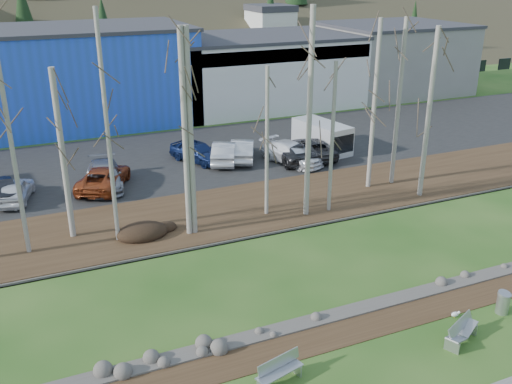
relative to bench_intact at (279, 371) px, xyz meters
name	(u,v)px	position (x,y,z in m)	size (l,w,h in m)	color
ground	(395,357)	(4.39, -0.53, -0.44)	(200.00, 200.00, 0.00)	#1E4A13
dirt_strip	(362,325)	(4.39, 1.57, -0.43)	(80.00, 1.80, 0.03)	#382616
near_bank_rocks	(349,313)	(4.39, 2.57, -0.44)	(80.00, 0.80, 0.50)	#47423D
river	(301,267)	(4.39, 6.67, -0.44)	(80.00, 8.00, 0.90)	#122130
far_bank_rocks	(265,232)	(4.39, 10.77, -0.44)	(80.00, 0.80, 0.46)	#47423D
far_bank	(242,209)	(4.39, 13.97, -0.37)	(80.00, 7.00, 0.15)	#382616
parking_lot	(188,157)	(4.39, 24.47, -0.37)	(80.00, 14.00, 0.14)	black
building_blue	(72,75)	(-1.61, 38.47, 3.71)	(20.40, 12.24, 8.30)	blue
building_white	(260,70)	(16.39, 38.45, 2.97)	(18.36, 12.24, 6.80)	silver
building_grey	(392,57)	(32.39, 38.47, 3.21)	(14.28, 12.24, 7.30)	slate
bench_intact	(279,371)	(0.00, 0.00, 0.00)	(1.85, 0.95, 0.89)	#A7A9AC
bench_damaged	(461,332)	(7.21, -0.72, -0.03)	(1.91, 1.28, 0.82)	#A7A9AC
litter_bin	(503,304)	(10.08, 0.06, -0.01)	(0.50, 0.50, 0.87)	#A7A9AC
seagull	(455,314)	(8.11, 0.55, -0.28)	(0.40, 0.21, 0.30)	gold
dirt_mound	(142,231)	(-1.74, 12.63, -0.04)	(2.64, 1.86, 0.52)	black
birch_1	(9,132)	(-7.21, 13.17, 5.72)	(0.22, 0.22, 12.03)	#A9A599
birch_2	(63,156)	(-5.01, 14.10, 4.03)	(0.30, 0.30, 8.64)	#A9A599
birch_3	(108,132)	(-2.95, 12.77, 5.38)	(0.21, 0.21, 11.35)	#A9A599
birch_4	(191,135)	(0.90, 12.01, 4.95)	(0.28, 0.28, 10.48)	#A9A599
birch_5	(267,143)	(5.34, 12.69, 3.83)	(0.21, 0.21, 8.24)	#A9A599
birch_6	(332,139)	(8.81, 11.73, 3.91)	(0.21, 0.21, 8.41)	#A9A599
birch_7	(309,116)	(7.35, 11.74, 5.32)	(0.29, 0.29, 11.23)	#A9A599
birch_8	(429,115)	(15.05, 11.48, 4.68)	(0.29, 0.29, 9.95)	#A9A599
birch_9	(374,106)	(12.99, 13.95, 4.83)	(0.27, 0.27, 10.25)	#A9A599
birch_10	(185,136)	(0.61, 12.01, 4.95)	(0.28, 0.28, 10.48)	#A9A599
birch_11	(399,104)	(14.77, 13.95, 4.83)	(0.27, 0.27, 10.25)	#A9A599
car_0	(15,190)	(-7.49, 20.30, 0.38)	(1.62, 4.02, 1.37)	white
car_2	(104,177)	(-2.33, 20.31, 0.41)	(2.38, 5.17, 1.44)	#9A401D
car_3	(104,175)	(-2.24, 20.59, 0.43)	(2.07, 5.09, 1.48)	gray
car_4	(197,152)	(4.65, 22.92, 0.45)	(1.77, 4.40, 1.50)	#14224D
car_5	(242,149)	(7.75, 22.07, 0.45)	(1.60, 4.58, 1.51)	silver
car_6	(291,151)	(10.86, 20.57, 0.40)	(2.34, 5.09, 1.41)	#29292B
car_7	(292,153)	(10.63, 19.97, 0.43)	(2.04, 5.03, 1.46)	white
car_8	(310,148)	(12.44, 20.57, 0.40)	(2.34, 5.09, 1.41)	#29292B
car_9	(224,152)	(6.37, 22.07, 0.45)	(1.60, 4.58, 1.51)	silver
van_white	(324,137)	(14.10, 21.57, 0.76)	(2.83, 5.15, 2.13)	silver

